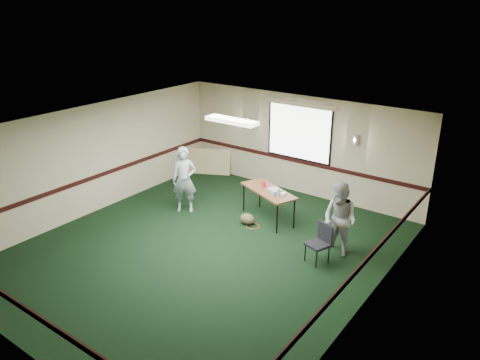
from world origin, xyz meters
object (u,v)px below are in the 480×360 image
Objects in this scene: folding_table at (268,192)px; projector at (275,191)px; person_left at (184,180)px; conference_chair at (321,240)px; person_right at (340,220)px.

projector is (0.21, -0.06, 0.11)m from folding_table.
projector is at bearing -14.51° from person_left.
projector reaches higher than conference_chair.
projector is at bearing 171.30° from conference_chair.
person_left is at bearing -135.55° from folding_table.
projector reaches higher than folding_table.
conference_chair is at bearing -4.21° from projector.
folding_table is 0.99× the size of person_left.
conference_chair is 0.60m from person_right.
conference_chair is 0.52× the size of person_right.
folding_table is 2.17m from conference_chair.
conference_chair is 3.89m from person_left.
projector is at bearing 6.00° from folding_table.
folding_table is 0.25m from projector.
person_right is at bearing 11.00° from projector.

